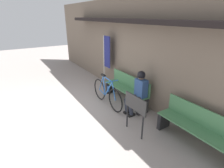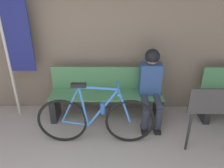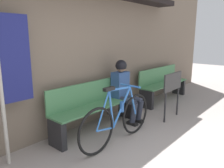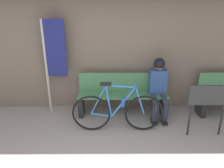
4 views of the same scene
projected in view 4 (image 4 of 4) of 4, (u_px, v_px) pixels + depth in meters
name	position (u px, v px, depth m)	size (l,w,h in m)	color
storefront_wall	(96.00, 33.00, 4.47)	(12.00, 0.56, 3.20)	#756656
park_bench_near	(123.00, 95.00, 4.58)	(1.84, 0.42, 0.88)	#477F51
bicycle	(118.00, 111.00, 3.99)	(1.68, 0.40, 0.96)	black
person_seated	(159.00, 84.00, 4.37)	(0.34, 0.61, 1.24)	#2D3342
banner_pole	(52.00, 56.00, 4.35)	(0.45, 0.05, 1.97)	#B7B2A8
signboard	(209.00, 100.00, 3.73)	(0.71, 0.04, 0.97)	#232326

